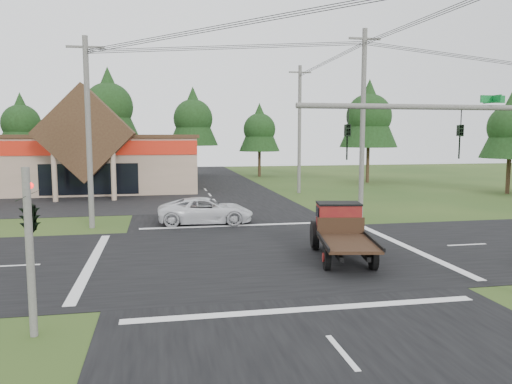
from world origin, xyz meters
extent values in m
plane|color=#254017|center=(0.00, 0.00, 0.00)|extent=(120.00, 120.00, 0.00)
cube|color=black|center=(0.00, 0.00, 0.01)|extent=(12.00, 120.00, 0.02)
cube|color=black|center=(0.00, 0.00, 0.01)|extent=(120.00, 12.00, 0.02)
cube|color=black|center=(-14.00, 19.00, 0.01)|extent=(28.00, 14.00, 0.02)
cube|color=#9E866B|center=(-16.00, 30.00, 2.50)|extent=(30.00, 15.00, 5.00)
cube|color=#3E2519|center=(-16.00, 30.00, 5.05)|extent=(30.40, 15.40, 0.30)
cube|color=#AE1D0D|center=(-16.00, 22.45, 4.10)|extent=(30.00, 0.12, 1.20)
cube|color=#3E2519|center=(-10.00, 21.50, 5.30)|extent=(7.78, 4.00, 7.78)
cylinder|color=#9E866B|center=(-12.20, 19.80, 2.00)|extent=(0.40, 0.40, 4.00)
cylinder|color=#9E866B|center=(-7.80, 19.80, 2.00)|extent=(0.40, 0.40, 4.00)
cube|color=black|center=(-10.00, 22.48, 1.50)|extent=(8.00, 0.08, 2.60)
cylinder|color=#595651|center=(3.50, -7.50, 6.00)|extent=(8.00, 0.16, 0.16)
imported|color=black|center=(4.50, -7.50, 5.00)|extent=(0.16, 0.20, 1.00)
imported|color=black|center=(1.00, -7.50, 5.00)|extent=(0.16, 0.20, 1.00)
cube|color=#0C6626|center=(5.50, -7.50, 6.25)|extent=(0.80, 0.04, 0.22)
cylinder|color=#595651|center=(-7.50, -7.50, 2.20)|extent=(0.20, 0.20, 4.40)
imported|color=black|center=(-7.50, -7.30, 3.70)|extent=(0.53, 2.48, 1.00)
sphere|color=#FF0C0C|center=(-7.50, -7.15, 3.90)|extent=(0.18, 0.18, 0.18)
cylinder|color=#595651|center=(-8.00, 8.00, 5.25)|extent=(0.30, 0.30, 10.50)
cube|color=#595651|center=(-8.00, 8.00, 9.90)|extent=(2.00, 0.12, 0.12)
cylinder|color=#595651|center=(8.00, 8.00, 5.75)|extent=(0.30, 0.30, 11.50)
cube|color=#595651|center=(8.00, 8.00, 10.90)|extent=(2.00, 0.12, 0.12)
cylinder|color=#595651|center=(8.00, 22.00, 5.60)|extent=(0.30, 0.30, 11.20)
cube|color=#595651|center=(8.00, 22.00, 10.60)|extent=(2.00, 0.12, 0.12)
cylinder|color=#332316|center=(-20.00, 42.00, 1.75)|extent=(0.36, 0.36, 3.50)
cone|color=black|center=(-20.00, 42.00, 6.80)|extent=(5.60, 5.60, 6.60)
sphere|color=black|center=(-20.00, 42.00, 6.50)|extent=(4.40, 4.40, 4.40)
cylinder|color=#332316|center=(-10.00, 41.00, 2.27)|extent=(0.36, 0.36, 4.55)
cone|color=black|center=(-10.00, 41.00, 8.84)|extent=(7.28, 7.28, 8.58)
sphere|color=black|center=(-10.00, 41.00, 8.45)|extent=(5.72, 5.72, 5.72)
cylinder|color=#332316|center=(0.00, 42.00, 1.92)|extent=(0.36, 0.36, 3.85)
cone|color=black|center=(0.00, 42.00, 7.48)|extent=(6.16, 6.16, 7.26)
sphere|color=black|center=(0.00, 42.00, 7.15)|extent=(4.84, 4.84, 4.84)
cylinder|color=#332316|center=(8.00, 40.00, 1.57)|extent=(0.36, 0.36, 3.15)
cone|color=black|center=(8.00, 40.00, 6.12)|extent=(5.04, 5.04, 5.94)
sphere|color=black|center=(8.00, 40.00, 5.85)|extent=(3.96, 3.96, 3.96)
cylinder|color=#332316|center=(18.00, 30.00, 1.92)|extent=(0.36, 0.36, 3.85)
cone|color=black|center=(18.00, 30.00, 7.48)|extent=(6.16, 6.16, 7.26)
sphere|color=black|center=(18.00, 30.00, 7.15)|extent=(4.84, 4.84, 4.84)
cylinder|color=#332316|center=(26.00, 18.00, 1.57)|extent=(0.36, 0.36, 3.15)
cone|color=black|center=(26.00, 18.00, 6.12)|extent=(5.04, 5.04, 5.94)
sphere|color=black|center=(26.00, 18.00, 5.85)|extent=(3.96, 3.96, 3.96)
imported|color=silver|center=(-1.59, 8.14, 0.77)|extent=(5.70, 2.96, 1.53)
camera|label=1|loc=(-4.19, -20.82, 5.21)|focal=35.00mm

